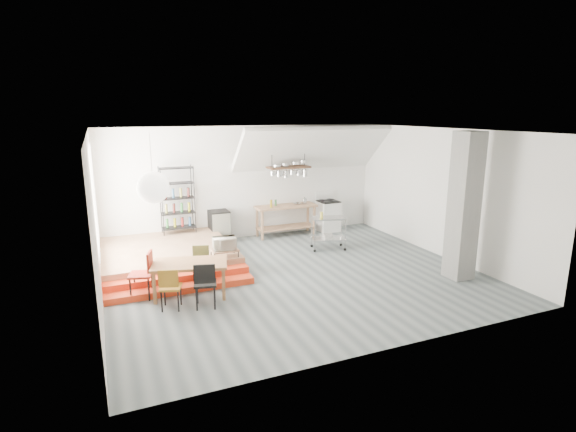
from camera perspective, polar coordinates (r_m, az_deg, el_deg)
name	(u,v)px	position (r m, az deg, el deg)	size (l,w,h in m)	color
floor	(295,275)	(10.17, 0.87, -7.54)	(8.00, 8.00, 0.00)	#545D61
wall_back	(246,183)	(12.94, -5.39, 4.26)	(8.00, 0.04, 3.20)	silver
wall_left	(95,223)	(8.93, -23.31, -0.86)	(0.04, 7.00, 3.20)	silver
wall_right	(441,193)	(11.88, 18.85, 2.80)	(0.04, 7.00, 3.20)	silver
ceiling	(295,131)	(9.52, 0.93, 10.79)	(8.00, 7.00, 0.02)	white
slope_ceiling	(312,149)	(12.94, 3.04, 8.53)	(4.40, 1.80, 0.15)	white
window_pane	(95,198)	(10.36, -23.33, 2.10)	(0.02, 2.50, 2.20)	white
platform	(167,255)	(11.31, -15.07, -4.77)	(3.00, 3.00, 0.40)	#8F6547
step_lower	(182,288)	(9.53, -13.32, -8.94)	(3.00, 0.35, 0.13)	red
step_upper	(179,280)	(9.83, -13.70, -7.86)	(3.00, 0.35, 0.27)	red
concrete_column	(464,207)	(10.34, 21.43, 1.12)	(0.50, 0.50, 3.20)	gray
kitchen_counter	(286,215)	(13.18, -0.27, 0.16)	(1.80, 0.60, 0.91)	#8F6547
stove	(328,215)	(13.80, 5.09, 0.09)	(0.60, 0.60, 1.18)	white
pot_rack	(290,170)	(12.75, 0.23, 5.88)	(1.20, 0.50, 1.43)	#412A1A
wire_shelving	(177,199)	(12.25, -13.88, 2.12)	(0.88, 0.38, 1.80)	black
microwave_shelf	(225,250)	(10.23, -8.06, -4.31)	(0.60, 0.40, 0.16)	#8F6547
paper_lantern	(153,187)	(8.81, -16.76, 3.49)	(0.60, 0.60, 0.60)	white
dining_table	(190,266)	(9.13, -12.36, -6.22)	(1.61, 1.16, 0.69)	#956136
chair_mustard	(170,285)	(8.59, -14.77, -8.49)	(0.47, 0.47, 0.82)	#A06D1B
chair_black	(205,281)	(8.52, -10.49, -8.13)	(0.50, 0.50, 0.90)	black
chair_olive	(201,261)	(9.78, -10.99, -5.66)	(0.45, 0.45, 0.80)	brown
chair_red	(144,271)	(9.26, -17.77, -6.63)	(0.54, 0.54, 0.94)	#A52717
rolling_cart	(329,229)	(11.92, 5.17, -1.61)	(0.97, 0.70, 0.87)	silver
mini_fridge	(219,227)	(12.66, -8.71, -1.35)	(0.53, 0.53, 0.91)	black
microwave	(224,243)	(10.18, -8.09, -3.46)	(0.51, 0.34, 0.28)	beige
bowl	(297,204)	(13.20, 1.14, 1.56)	(0.23, 0.23, 0.06)	silver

